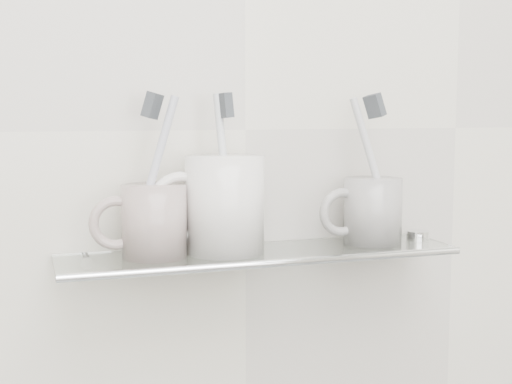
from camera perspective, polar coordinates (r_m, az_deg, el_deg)
name	(u,v)px	position (r m, az deg, el deg)	size (l,w,h in m)	color
wall_back	(245,130)	(0.94, -0.86, 5.00)	(2.50, 2.50, 0.00)	beige
shelf_glass	(260,254)	(0.90, 0.35, -4.99)	(0.50, 0.12, 0.01)	silver
shelf_rail	(275,263)	(0.84, 1.56, -5.71)	(0.01, 0.01, 0.50)	silver
bracket_left	(86,266)	(0.90, -13.44, -5.81)	(0.02, 0.02, 0.03)	silver
bracket_right	(391,246)	(1.02, 10.73, -4.27)	(0.02, 0.02, 0.03)	silver
mug_left	(154,221)	(0.86, -8.14, -2.32)	(0.08, 0.08, 0.09)	white
mug_left_handle	(116,223)	(0.85, -11.12, -2.44)	(0.06, 0.06, 0.01)	white
toothbrush_left	(153,173)	(0.85, -8.21, 1.49)	(0.01, 0.01, 0.19)	silver
bristles_left	(152,105)	(0.85, -8.30, 6.87)	(0.01, 0.02, 0.03)	#34383D
mug_center	(225,204)	(0.88, -2.52, -1.00)	(0.10, 0.10, 0.12)	white
mug_center_handle	(181,206)	(0.86, -6.01, -1.14)	(0.08, 0.08, 0.01)	white
toothbrush_center	(225,171)	(0.87, -2.53, 1.66)	(0.01, 0.01, 0.19)	silver
bristles_center	(224,106)	(0.87, -2.56, 6.92)	(0.01, 0.02, 0.03)	#34383D
mug_right	(373,211)	(0.95, 9.32, -1.49)	(0.08, 0.08, 0.09)	white
mug_right_handle	(342,212)	(0.93, 6.90, -1.62)	(0.06, 0.06, 0.01)	white
toothbrush_right	(373,167)	(0.95, 9.38, 1.97)	(0.01, 0.01, 0.19)	#BBBABA
bristles_right	(375,106)	(0.95, 9.47, 6.81)	(0.01, 0.02, 0.03)	#34383D
chrome_cap	(418,235)	(0.99, 12.81, -3.40)	(0.03, 0.03, 0.01)	silver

